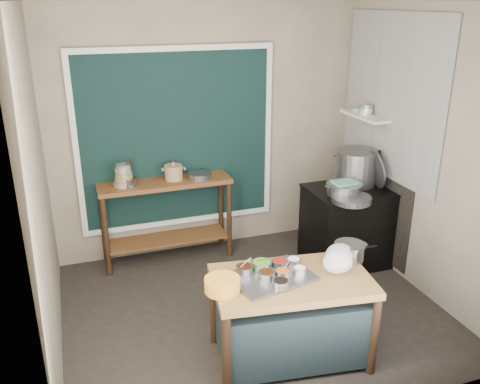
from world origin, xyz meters
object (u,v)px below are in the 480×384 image
object	(u,v)px
ceramic_crock	(174,173)
stock_pot	(356,167)
steamer	(344,189)
back_counter	(167,221)
stove_block	(348,227)
condiment_tray	(271,277)
utensil_cup	(130,182)
yellow_basin	(222,285)
prep_table	(290,318)
saucepan	(349,251)

from	to	relation	value
ceramic_crock	stock_pot	world-z (taller)	stock_pot
stock_pot	steamer	distance (m)	0.40
ceramic_crock	back_counter	bearing A→B (deg)	-170.15
stove_block	condiment_tray	world-z (taller)	stove_block
condiment_tray	utensil_cup	xyz separation A→B (m)	(-0.82, 1.94, 0.23)
condiment_tray	ceramic_crock	size ratio (longest dim) A/B	2.92
yellow_basin	steamer	xyz separation A→B (m)	(1.71, 1.18, 0.14)
prep_table	yellow_basin	world-z (taller)	yellow_basin
yellow_basin	utensil_cup	distance (m)	2.03
utensil_cup	condiment_tray	bearing A→B (deg)	-67.05
stove_block	saucepan	distance (m)	1.43
prep_table	steamer	distance (m)	1.74
saucepan	steamer	world-z (taller)	steamer
prep_table	condiment_tray	world-z (taller)	condiment_tray
utensil_cup	ceramic_crock	distance (m)	0.49
utensil_cup	ceramic_crock	xyz separation A→B (m)	(0.49, 0.06, 0.03)
steamer	prep_table	bearing A→B (deg)	-133.79
prep_table	yellow_basin	distance (m)	0.72
stove_block	ceramic_crock	world-z (taller)	ceramic_crock
steamer	saucepan	bearing A→B (deg)	-117.59
prep_table	yellow_basin	xyz separation A→B (m)	(-0.58, 0.00, 0.43)
yellow_basin	stove_block	bearing A→B (deg)	34.67
saucepan	prep_table	bearing A→B (deg)	-165.50
ceramic_crock	steamer	distance (m)	1.85
saucepan	utensil_cup	world-z (taller)	utensil_cup
condiment_tray	ceramic_crock	world-z (taller)	ceramic_crock
back_counter	steamer	world-z (taller)	steamer
stove_block	back_counter	bearing A→B (deg)	158.98
utensil_cup	stock_pot	xyz separation A→B (m)	(2.40, -0.55, 0.07)
back_counter	condiment_tray	world-z (taller)	back_counter
prep_table	steamer	size ratio (longest dim) A/B	3.23
utensil_cup	stock_pot	distance (m)	2.47
stock_pot	steamer	world-z (taller)	stock_pot
ceramic_crock	stock_pot	bearing A→B (deg)	-17.61
stove_block	steamer	distance (m)	0.55
utensil_cup	steamer	size ratio (longest dim) A/B	0.40
condiment_tray	yellow_basin	world-z (taller)	yellow_basin
utensil_cup	prep_table	bearing A→B (deg)	-63.76
stock_pot	steamer	size ratio (longest dim) A/B	1.26
yellow_basin	saucepan	world-z (taller)	saucepan
back_counter	ceramic_crock	size ratio (longest dim) A/B	6.82
yellow_basin	ceramic_crock	distance (m)	2.06
utensil_cup	saucepan	bearing A→B (deg)	-49.98
stock_pot	utensil_cup	bearing A→B (deg)	167.18
prep_table	saucepan	bearing A→B (deg)	20.09
utensil_cup	steamer	distance (m)	2.26
back_counter	steamer	xyz separation A→B (m)	(1.74, -0.84, 0.47)
condiment_tray	ceramic_crock	distance (m)	2.04
ceramic_crock	steamer	bearing A→B (deg)	-27.88
back_counter	saucepan	bearing A→B (deg)	-58.15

